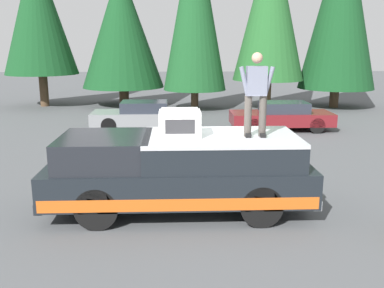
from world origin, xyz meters
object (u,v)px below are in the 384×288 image
(person_on_truck_bed, at_px, (256,92))
(parked_car_maroon, at_px, (282,116))
(pickup_truck, at_px, (179,172))
(compressor_unit, at_px, (180,123))
(parked_car_grey, at_px, (143,115))

(person_on_truck_bed, bearing_deg, parked_car_maroon, -17.42)
(pickup_truck, height_order, parked_car_maroon, pickup_truck)
(compressor_unit, bearing_deg, person_on_truck_bed, -92.78)
(compressor_unit, height_order, parked_car_grey, compressor_unit)
(compressor_unit, relative_size, parked_car_grey, 0.20)
(person_on_truck_bed, bearing_deg, compressor_unit, 87.22)
(parked_car_maroon, bearing_deg, person_on_truck_bed, 162.58)
(pickup_truck, height_order, person_on_truck_bed, person_on_truck_bed)
(parked_car_maroon, height_order, parked_car_grey, same)
(person_on_truck_bed, distance_m, parked_car_maroon, 9.38)
(pickup_truck, distance_m, parked_car_grey, 9.13)
(person_on_truck_bed, distance_m, parked_car_grey, 9.82)
(person_on_truck_bed, xyz_separation_m, parked_car_maroon, (8.75, -2.75, -1.97))
(pickup_truck, xyz_separation_m, parked_car_grey, (9.02, 1.41, -0.29))
(pickup_truck, height_order, parked_car_grey, pickup_truck)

